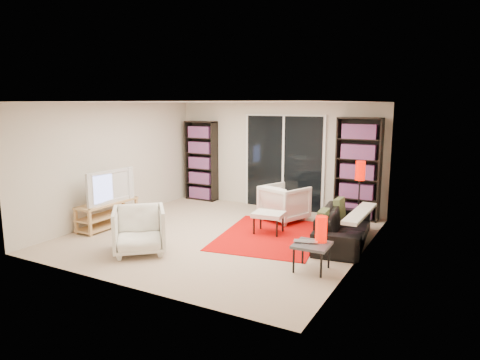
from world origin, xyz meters
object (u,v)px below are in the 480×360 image
bookshelf_right (358,169)px  tv_stand (108,214)px  armchair_front (139,230)px  floor_lamp (360,178)px  side_table (312,247)px  armchair_back (284,203)px  bookshelf_left (201,161)px  sofa (343,227)px  ottoman (269,215)px

bookshelf_right → tv_stand: bookshelf_right is taller
armchair_front → floor_lamp: (2.79, 2.93, 0.63)m
side_table → armchair_front: bearing=-167.4°
armchair_back → floor_lamp: 1.62m
bookshelf_left → tv_stand: bearing=-94.8°
armchair_back → side_table: armchair_back is taller
tv_stand → armchair_front: size_ratio=1.59×
tv_stand → side_table: 4.22m
bookshelf_right → floor_lamp: size_ratio=1.59×
bookshelf_left → bookshelf_right: bearing=-0.0°
bookshelf_right → armchair_back: size_ratio=2.57×
tv_stand → armchair_front: 1.74m
tv_stand → side_table: (4.21, -0.22, 0.09)m
sofa → floor_lamp: 1.13m
armchair_front → side_table: (2.69, 0.60, -0.02)m
tv_stand → floor_lamp: size_ratio=0.98×
sofa → armchair_front: size_ratio=2.37×
sofa → ottoman: 1.36m
ottoman → floor_lamp: floor_lamp is taller
bookshelf_left → side_table: (3.97, -3.14, -0.62)m
side_table → bookshelf_left: bearing=141.7°
bookshelf_left → armchair_front: bookshelf_left is taller
bookshelf_left → armchair_front: bearing=-71.0°
bookshelf_left → ottoman: 3.29m
bookshelf_left → floor_lamp: size_ratio=1.47×
bookshelf_right → sofa: bookshelf_right is taller
armchair_front → floor_lamp: bearing=5.0°
armchair_back → armchair_front: size_ratio=1.00×
side_table → armchair_back: bearing=121.2°
tv_stand → side_table: bearing=-3.0°
bookshelf_right → floor_lamp: bookshelf_right is taller
ottoman → side_table: bearing=-45.8°
tv_stand → armchair_back: armchair_back is taller
armchair_back → ottoman: (0.09, -0.96, -0.03)m
side_table → bookshelf_right: bearing=92.2°
side_table → floor_lamp: (0.11, 2.33, 0.65)m
bookshelf_right → sofa: (0.19, -1.68, -0.77)m
bookshelf_left → tv_stand: bookshelf_left is taller
tv_stand → armchair_back: 3.51m
ottoman → floor_lamp: 1.84m
armchair_front → armchair_back: bearing=24.3°
bookshelf_left → armchair_front: (1.29, -3.74, -0.60)m
ottoman → floor_lamp: (1.40, 1.00, 0.66)m
bookshelf_left → tv_stand: size_ratio=1.50×
sofa → armchair_back: (-1.45, 0.83, 0.09)m
armchair_front → ottoman: 2.38m
bookshelf_right → ottoman: bookshelf_right is taller
bookshelf_left → floor_lamp: (4.08, -0.81, 0.03)m
bookshelf_right → floor_lamp: bearing=-74.2°
floor_lamp → armchair_back: bearing=-178.4°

